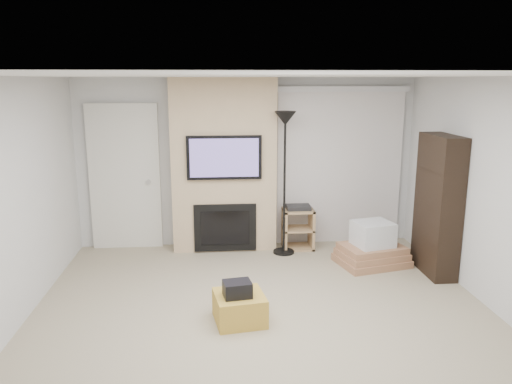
{
  "coord_description": "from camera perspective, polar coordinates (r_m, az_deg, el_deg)",
  "views": [
    {
      "loc": [
        -0.5,
        -4.6,
        2.47
      ],
      "look_at": [
        0.0,
        1.2,
        1.15
      ],
      "focal_mm": 35.0,
      "sensor_mm": 36.0,
      "label": 1
    }
  ],
  "objects": [
    {
      "name": "floor",
      "position": [
        5.25,
        1.17,
        -15.31
      ],
      "size": [
        5.0,
        5.5,
        0.0
      ],
      "primitive_type": "cube",
      "color": "tan",
      "rests_on": "ground"
    },
    {
      "name": "ceiling",
      "position": [
        4.63,
        1.32,
        13.15
      ],
      "size": [
        5.0,
        5.5,
        0.0
      ],
      "primitive_type": "cube",
      "color": "white",
      "rests_on": "wall_back"
    },
    {
      "name": "wall_back",
      "position": [
        7.47,
        -1.03,
        3.36
      ],
      "size": [
        5.0,
        0.0,
        2.5
      ],
      "primitive_type": "cube",
      "rotation": [
        1.57,
        0.0,
        0.0
      ],
      "color": "silver",
      "rests_on": "ground"
    },
    {
      "name": "wall_front",
      "position": [
        2.27,
        9.18,
        -19.8
      ],
      "size": [
        5.0,
        0.0,
        2.5
      ],
      "primitive_type": "cube",
      "rotation": [
        1.57,
        0.0,
        0.0
      ],
      "color": "silver",
      "rests_on": "ground"
    },
    {
      "name": "hvac_vent",
      "position": [
        5.48,
        4.65,
        13.01
      ],
      "size": [
        0.35,
        0.18,
        0.01
      ],
      "primitive_type": "cube",
      "color": "silver",
      "rests_on": "ceiling"
    },
    {
      "name": "ottoman",
      "position": [
        5.32,
        -1.9,
        -13.09
      ],
      "size": [
        0.57,
        0.57,
        0.3
      ],
      "primitive_type": "cube",
      "rotation": [
        0.0,
        0.0,
        0.15
      ],
      "color": "gold",
      "rests_on": "floor"
    },
    {
      "name": "black_bag",
      "position": [
        5.18,
        -2.15,
        -11.02
      ],
      "size": [
        0.31,
        0.26,
        0.16
      ],
      "primitive_type": "cube",
      "rotation": [
        0.0,
        0.0,
        0.15
      ],
      "color": "black",
      "rests_on": "ottoman"
    },
    {
      "name": "fireplace_wall",
      "position": [
        7.25,
        -3.68,
        2.94
      ],
      "size": [
        1.5,
        0.47,
        2.5
      ],
      "color": "tan",
      "rests_on": "floor"
    },
    {
      "name": "entry_door",
      "position": [
        7.56,
        -14.74,
        1.55
      ],
      "size": [
        1.02,
        0.11,
        2.14
      ],
      "color": "silver",
      "rests_on": "floor"
    },
    {
      "name": "vertical_blinds",
      "position": [
        7.64,
        9.55,
        3.57
      ],
      "size": [
        1.98,
        0.1,
        2.37
      ],
      "color": "silver",
      "rests_on": "floor"
    },
    {
      "name": "floor_lamp",
      "position": [
        6.95,
        3.33,
        5.63
      ],
      "size": [
        0.3,
        0.3,
        2.04
      ],
      "color": "black",
      "rests_on": "floor"
    },
    {
      "name": "av_stand",
      "position": [
        7.44,
        4.82,
        -3.87
      ],
      "size": [
        0.45,
        0.38,
        0.66
      ],
      "color": "tan",
      "rests_on": "floor"
    },
    {
      "name": "box_stack",
      "position": [
        7.0,
        13.13,
        -6.28
      ],
      "size": [
        1.02,
        0.86,
        0.6
      ],
      "color": "#A87553",
      "rests_on": "floor"
    },
    {
      "name": "bookshelf",
      "position": [
        6.76,
        20.08,
        -1.45
      ],
      "size": [
        0.3,
        0.8,
        1.8
      ],
      "color": "black",
      "rests_on": "floor"
    }
  ]
}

